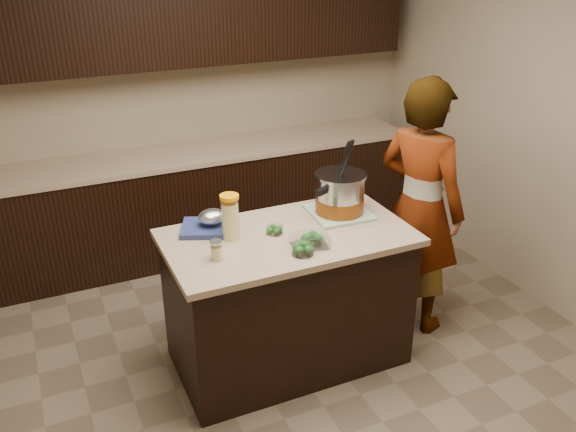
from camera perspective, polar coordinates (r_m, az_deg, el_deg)
name	(u,v)px	position (r m, az deg, el deg)	size (l,w,h in m)	color
ground_plane	(288,357)	(4.09, 0.00, -13.07)	(4.00, 4.00, 0.00)	brown
room_shell	(288,98)	(3.31, 0.00, 10.95)	(4.04, 4.04, 2.72)	tan
back_cabinets	(201,143)	(5.10, -8.14, 6.74)	(3.60, 0.63, 2.33)	black
island	(288,299)	(3.82, 0.00, -7.73)	(1.46, 0.81, 0.90)	black
dish_towel	(339,213)	(3.87, 4.81, 0.32)	(0.36, 0.36, 0.02)	#689363
stock_pot	(340,196)	(3.82, 4.87, 1.91)	(0.43, 0.43, 0.46)	#B7B7BC
lemonade_pitcher	(230,219)	(3.52, -5.44, -0.24)	(0.14, 0.14, 0.27)	#DAD085
mason_jar	(216,251)	(3.33, -6.72, -3.24)	(0.10, 0.10, 0.12)	#DAD085
broccoli_tub_left	(275,230)	(3.60, -1.27, -1.33)	(0.13, 0.13, 0.05)	silver
broccoli_tub_right	(303,250)	(3.37, 1.39, -3.18)	(0.15, 0.15, 0.06)	silver
broccoli_tub_rect	(310,241)	(3.46, 2.04, -2.33)	(0.23, 0.18, 0.07)	silver
blue_tray	(210,224)	(3.66, -7.28, -0.71)	(0.40, 0.36, 0.12)	navy
person	(420,207)	(4.11, 12.23, 0.81)	(0.64, 0.42, 1.75)	gray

